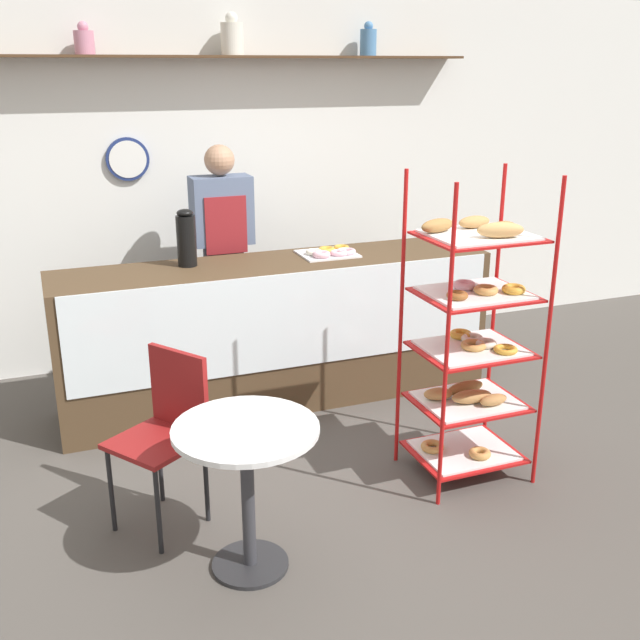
# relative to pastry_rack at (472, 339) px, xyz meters

# --- Properties ---
(ground_plane) EXTENTS (14.00, 14.00, 0.00)m
(ground_plane) POSITION_rel_pastry_rack_xyz_m (-0.67, 0.09, -0.80)
(ground_plane) COLOR #4C4742
(back_wall) EXTENTS (10.00, 0.30, 2.70)m
(back_wall) POSITION_rel_pastry_rack_xyz_m (-0.67, 2.36, 0.57)
(back_wall) COLOR white
(back_wall) RESTS_ON ground_plane
(display_counter) EXTENTS (2.87, 0.62, 0.97)m
(display_counter) POSITION_rel_pastry_rack_xyz_m (-0.67, 1.31, -0.31)
(display_counter) COLOR #4C3823
(display_counter) RESTS_ON ground_plane
(pastry_rack) EXTENTS (0.62, 0.51, 1.68)m
(pastry_rack) POSITION_rel_pastry_rack_xyz_m (0.00, 0.00, 0.00)
(pastry_rack) COLOR #B71414
(pastry_rack) RESTS_ON ground_plane
(person_worker) EXTENTS (0.41, 0.23, 1.67)m
(person_worker) POSITION_rel_pastry_rack_xyz_m (-0.89, 1.83, 0.12)
(person_worker) COLOR #282833
(person_worker) RESTS_ON ground_plane
(cafe_table) EXTENTS (0.64, 0.64, 0.71)m
(cafe_table) POSITION_rel_pastry_rack_xyz_m (-1.36, -0.38, -0.27)
(cafe_table) COLOR #262628
(cafe_table) RESTS_ON ground_plane
(cafe_chair) EXTENTS (0.53, 0.53, 0.88)m
(cafe_chair) POSITION_rel_pastry_rack_xyz_m (-1.61, 0.14, -0.26)
(cafe_chair) COLOR black
(cafe_chair) RESTS_ON ground_plane
(coffee_carafe) EXTENTS (0.12, 0.12, 0.36)m
(coffee_carafe) POSITION_rel_pastry_rack_xyz_m (-1.22, 1.42, 0.35)
(coffee_carafe) COLOR black
(coffee_carafe) RESTS_ON display_counter
(donut_tray_counter) EXTENTS (0.37, 0.32, 0.05)m
(donut_tray_counter) POSITION_rel_pastry_rack_xyz_m (-0.28, 1.34, 0.19)
(donut_tray_counter) COLOR silver
(donut_tray_counter) RESTS_ON display_counter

